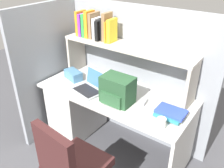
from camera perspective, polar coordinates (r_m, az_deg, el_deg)
The scene contains 12 objects.
ground_plane at distance 2.91m, azimuth 0.59°, elevation -14.47°, with size 8.00×8.00×0.00m, color #4C4C51.
desk at distance 2.85m, azimuth -5.83°, elevation -5.31°, with size 1.60×0.70×0.73m.
cubicle_partition_rear at distance 2.73m, azimuth 5.26°, elevation 2.14°, with size 1.84×0.05×1.55m, color gray.
cubicle_partition_left at distance 2.93m, azimuth -13.69°, elevation 3.35°, with size 0.05×1.06×1.55m, color gray.
overhead_hutch at distance 2.46m, azimuth 3.41°, elevation 7.03°, with size 1.44×0.28×0.45m.
reference_books_on_shelf at distance 2.61m, azimuth -3.91°, elevation 13.46°, with size 0.46×0.18×0.29m.
laptop at distance 2.49m, azimuth -5.12°, elevation -0.52°, with size 0.36×0.31×0.22m.
backpack at distance 2.25m, azimuth 1.24°, elevation -1.48°, with size 0.30×0.23×0.27m.
computer_mouse at distance 2.30m, azimuth 7.34°, elevation -4.22°, with size 0.06×0.10×0.03m, color silver.
paper_cup at distance 2.01m, azimuth 11.63°, elevation -9.09°, with size 0.08×0.08×0.09m, color white.
tissue_box at distance 2.74m, azimuth -9.17°, elevation 2.13°, with size 0.22×0.12×0.10m, color teal.
desk_book_stack at distance 2.16m, azimuth 13.75°, elevation -6.76°, with size 0.25×0.20×0.06m.
Camera 1 is at (1.21, -1.74, 1.99)m, focal length 38.44 mm.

